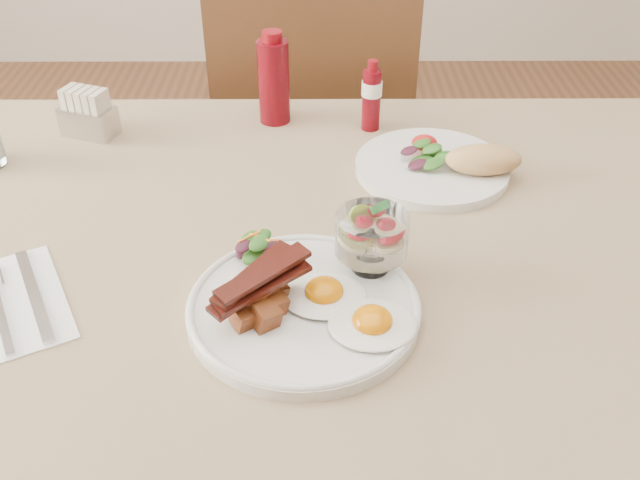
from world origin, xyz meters
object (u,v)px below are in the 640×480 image
at_px(chair_far, 313,148).
at_px(second_plate, 444,164).
at_px(fruit_cup, 372,234).
at_px(sugar_caddy, 88,115).
at_px(main_plate, 304,309).
at_px(table, 312,283).
at_px(ketchup_bottle, 274,80).
at_px(hot_sauce_bottle, 371,96).

bearing_deg(chair_far, second_plate, -67.39).
height_order(fruit_cup, sugar_caddy, fruit_cup).
bearing_deg(fruit_cup, main_plate, -139.99).
distance_m(table, ketchup_bottle, 0.39).
xyz_separation_m(table, fruit_cup, (0.08, -0.09, 0.16)).
bearing_deg(second_plate, ketchup_bottle, 145.65).
distance_m(table, fruit_cup, 0.20).
bearing_deg(hot_sauce_bottle, second_plate, -55.61).
distance_m(hot_sauce_bottle, sugar_caddy, 0.48).
xyz_separation_m(fruit_cup, hot_sauce_bottle, (0.03, 0.41, -0.01)).
height_order(chair_far, ketchup_bottle, chair_far).
relative_size(table, chair_far, 1.43).
bearing_deg(hot_sauce_bottle, table, -107.66).
height_order(table, second_plate, second_plate).
relative_size(main_plate, fruit_cup, 3.05).
bearing_deg(ketchup_bottle, chair_far, 77.99).
relative_size(chair_far, fruit_cup, 10.12).
xyz_separation_m(table, chair_far, (0.00, 0.66, -0.14)).
bearing_deg(sugar_caddy, main_plate, -30.65).
distance_m(main_plate, hot_sauce_bottle, 0.50).
distance_m(chair_far, main_plate, 0.86).
height_order(table, hot_sauce_bottle, hot_sauce_bottle).
bearing_deg(hot_sauce_bottle, chair_far, 106.48).
xyz_separation_m(table, ketchup_bottle, (-0.07, 0.35, 0.16)).
xyz_separation_m(main_plate, second_plate, (0.22, 0.33, 0.01)).
relative_size(main_plate, sugar_caddy, 2.73).
height_order(chair_far, main_plate, chair_far).
distance_m(chair_far, sugar_caddy, 0.59).
bearing_deg(chair_far, sugar_caddy, -136.34).
xyz_separation_m(chair_far, hot_sauce_bottle, (0.10, -0.34, 0.29)).
relative_size(fruit_cup, ketchup_bottle, 0.57).
xyz_separation_m(main_plate, sugar_caddy, (-0.37, 0.46, 0.03)).
xyz_separation_m(chair_far, second_plate, (0.21, -0.50, 0.24)).
relative_size(ketchup_bottle, sugar_caddy, 1.58).
bearing_deg(ketchup_bottle, fruit_cup, -72.41).
bearing_deg(second_plate, fruit_cup, -116.99).
bearing_deg(table, sugar_caddy, 141.87).
bearing_deg(sugar_caddy, second_plate, 7.70).
relative_size(table, hot_sauce_bottle, 10.68).
distance_m(fruit_cup, sugar_caddy, 0.60).
height_order(hot_sauce_bottle, sugar_caddy, hot_sauce_bottle).
relative_size(table, ketchup_bottle, 8.19).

